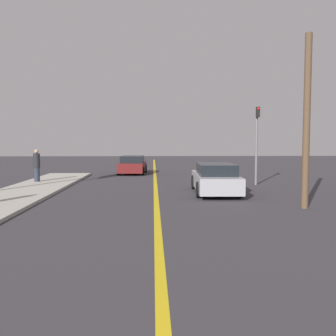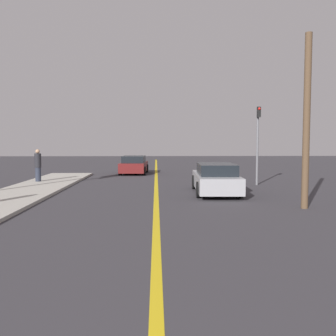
{
  "view_description": "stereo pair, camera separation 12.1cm",
  "coord_description": "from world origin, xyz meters",
  "px_view_note": "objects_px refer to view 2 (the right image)",
  "views": [
    {
      "loc": [
        -0.12,
        0.25,
        2.36
      ],
      "look_at": [
        0.47,
        15.04,
        1.3
      ],
      "focal_mm": 40.0,
      "sensor_mm": 36.0,
      "label": 1
    },
    {
      "loc": [
        -0.0,
        0.25,
        2.36
      ],
      "look_at": [
        0.47,
        15.04,
        1.3
      ],
      "focal_mm": 40.0,
      "sensor_mm": 36.0,
      "label": 2
    }
  ],
  "objects_px": {
    "car_near_right_lane": "(216,179)",
    "traffic_light": "(258,138)",
    "car_ahead_center": "(134,165)",
    "pedestrian_by_sign": "(38,165)",
    "utility_pole": "(307,122)"
  },
  "relations": [
    {
      "from": "car_near_right_lane",
      "to": "traffic_light",
      "type": "xyz_separation_m",
      "value": [
        2.75,
        3.1,
        1.89
      ]
    },
    {
      "from": "car_ahead_center",
      "to": "car_near_right_lane",
      "type": "bearing_deg",
      "value": -64.29
    },
    {
      "from": "traffic_light",
      "to": "car_near_right_lane",
      "type": "bearing_deg",
      "value": -131.55
    },
    {
      "from": "car_near_right_lane",
      "to": "pedestrian_by_sign",
      "type": "bearing_deg",
      "value": 157.78
    },
    {
      "from": "car_ahead_center",
      "to": "traffic_light",
      "type": "bearing_deg",
      "value": -42.66
    },
    {
      "from": "car_near_right_lane",
      "to": "pedestrian_by_sign",
      "type": "distance_m",
      "value": 10.19
    },
    {
      "from": "car_ahead_center",
      "to": "pedestrian_by_sign",
      "type": "xyz_separation_m",
      "value": [
        -4.98,
        -6.15,
        0.39
      ]
    },
    {
      "from": "car_near_right_lane",
      "to": "utility_pole",
      "type": "relative_size",
      "value": 0.8
    },
    {
      "from": "car_near_right_lane",
      "to": "pedestrian_by_sign",
      "type": "xyz_separation_m",
      "value": [
        -9.28,
        4.19,
        0.36
      ]
    },
    {
      "from": "pedestrian_by_sign",
      "to": "utility_pole",
      "type": "xyz_separation_m",
      "value": [
        11.8,
        -8.14,
        2.01
      ]
    },
    {
      "from": "traffic_light",
      "to": "pedestrian_by_sign",
      "type": "bearing_deg",
      "value": 174.8
    },
    {
      "from": "car_ahead_center",
      "to": "pedestrian_by_sign",
      "type": "relative_size",
      "value": 2.2
    },
    {
      "from": "car_near_right_lane",
      "to": "utility_pole",
      "type": "height_order",
      "value": "utility_pole"
    },
    {
      "from": "traffic_light",
      "to": "car_ahead_center",
      "type": "bearing_deg",
      "value": 134.23
    },
    {
      "from": "car_near_right_lane",
      "to": "car_ahead_center",
      "type": "xyz_separation_m",
      "value": [
        -4.31,
        10.34,
        -0.03
      ]
    }
  ]
}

